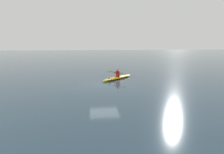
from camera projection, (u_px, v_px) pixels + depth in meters
ground_plane at (104, 85)px, 16.27m from camera, size 160.00×160.00×0.00m
kayak at (118, 78)px, 18.95m from camera, size 3.60×3.44×0.26m
kayaker at (118, 73)px, 18.87m from camera, size 1.68×1.78×0.78m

